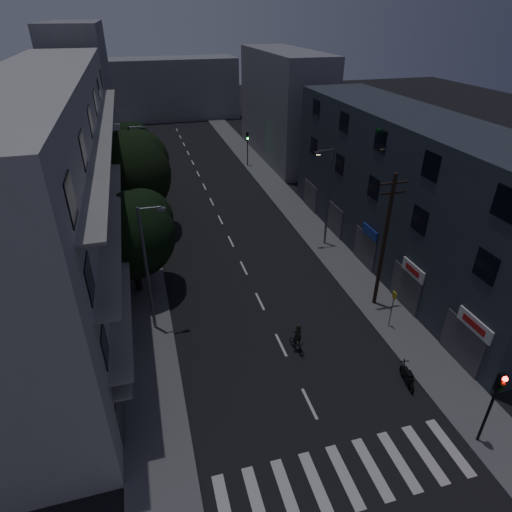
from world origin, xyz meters
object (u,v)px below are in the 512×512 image
utility_pole (385,240)px  cyclist (297,341)px  traffic_signal_near (496,395)px  bus_stop_sign (393,303)px  motorcycle (407,377)px

utility_pole → cyclist: utility_pole is taller
utility_pole → cyclist: 8.27m
traffic_signal_near → cyclist: traffic_signal_near is taller
utility_pole → bus_stop_sign: size_ratio=3.56×
traffic_signal_near → cyclist: 10.17m
traffic_signal_near → utility_pole: (0.72, 10.77, 1.77)m
utility_pole → bus_stop_sign: bearing=-98.2°
utility_pole → motorcycle: bearing=-105.2°
cyclist → traffic_signal_near: bearing=-65.3°
motorcycle → utility_pole: bearing=84.8°
traffic_signal_near → bus_stop_sign: 8.43m
traffic_signal_near → motorcycle: (-1.12, 4.04, -2.65)m
bus_stop_sign → motorcycle: 4.78m
traffic_signal_near → cyclist: size_ratio=2.13×
traffic_signal_near → utility_pole: utility_pole is taller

